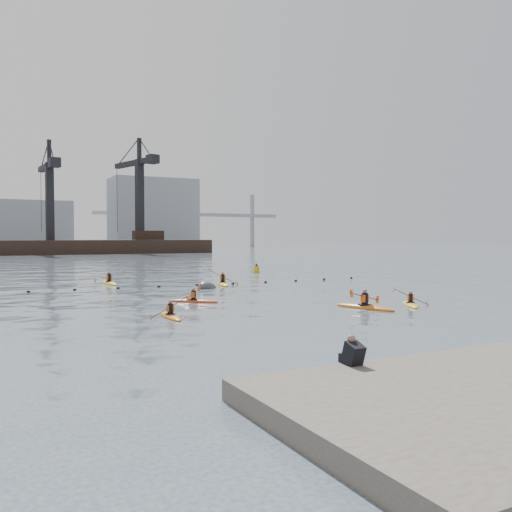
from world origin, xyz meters
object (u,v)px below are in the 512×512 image
object	(u,v)px
kayaker_0	(170,316)
kayaker_5	(109,282)
kayaker_2	(193,301)
mooring_buoy	(207,288)
nav_buoy	(257,269)
kayaker_4	(365,306)
kayaker_1	(410,304)
kayaker_3	(223,283)

from	to	relation	value
kayaker_0	kayaker_5	world-z (taller)	kayaker_0
kayaker_2	mooring_buoy	xyz separation A→B (m)	(3.92, 7.61, -0.09)
nav_buoy	kayaker_0	bearing A→B (deg)	-124.29
kayaker_5	mooring_buoy	bearing A→B (deg)	-54.16
kayaker_4	mooring_buoy	size ratio (longest dim) A/B	1.91
kayaker_1	kayaker_3	xyz separation A→B (m)	(-4.04, 16.45, 0.02)
kayaker_0	kayaker_5	bearing A→B (deg)	88.33
kayaker_4	kayaker_1	bearing A→B (deg)	161.61
kayaker_2	nav_buoy	world-z (taller)	nav_buoy
kayaker_1	kayaker_2	bearing A→B (deg)	176.69
kayaker_5	mooring_buoy	world-z (taller)	kayaker_5
kayaker_3	mooring_buoy	world-z (taller)	kayaker_3
kayaker_0	mooring_buoy	distance (m)	14.51
kayaker_2	kayaker_3	world-z (taller)	kayaker_3
kayaker_4	nav_buoy	bearing A→B (deg)	-122.33
mooring_buoy	nav_buoy	xyz separation A→B (m)	(11.19, 13.91, 0.34)
kayaker_0	kayaker_1	size ratio (longest dim) A/B	1.08
kayaker_2	kayaker_4	world-z (taller)	kayaker_4
kayaker_5	kayaker_1	bearing A→B (deg)	-64.21
nav_buoy	kayaker_1	bearing A→B (deg)	-100.10
kayaker_0	kayaker_3	size ratio (longest dim) A/B	0.79
kayaker_0	mooring_buoy	xyz separation A→B (m)	(6.97, 12.73, -0.09)
kayaker_0	kayaker_5	xyz separation A→B (m)	(1.34, 19.73, 0.02)
kayaker_0	kayaker_1	distance (m)	13.23
kayaker_4	kayaker_5	distance (m)	23.05
kayaker_1	nav_buoy	distance (m)	28.80
kayaker_5	nav_buoy	bearing A→B (deg)	19.35
kayaker_2	nav_buoy	bearing A→B (deg)	5.59
mooring_buoy	kayaker_0	bearing A→B (deg)	-118.70
kayaker_1	kayaker_3	size ratio (longest dim) A/B	0.73
kayaker_2	mooring_buoy	size ratio (longest dim) A/B	1.35
kayaker_1	kayaker_4	bearing A→B (deg)	-151.17
kayaker_0	nav_buoy	size ratio (longest dim) A/B	2.60
kayaker_2	kayaker_4	distance (m)	9.72
kayaker_2	mooring_buoy	distance (m)	8.55
kayaker_5	kayaker_2	bearing A→B (deg)	-86.29
mooring_buoy	nav_buoy	distance (m)	17.86
nav_buoy	mooring_buoy	bearing A→B (deg)	-128.83
kayaker_4	nav_buoy	distance (m)	29.38
kayaker_1	kayaker_5	xyz separation A→B (m)	(-11.78, 21.44, 0.02)
kayaker_0	kayaker_5	distance (m)	19.77
kayaker_2	kayaker_5	world-z (taller)	kayaker_5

